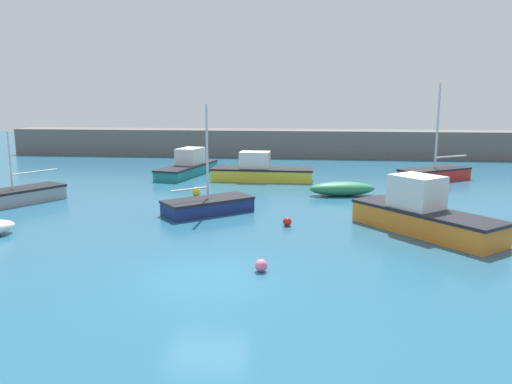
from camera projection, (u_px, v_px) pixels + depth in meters
ground_plane at (206, 281)px, 14.77m from camera, size 120.00×120.00×0.20m
harbor_breakwater at (277, 143)px, 45.23m from camera, size 48.49×3.21×2.35m
rowboat_white_midwater at (342, 189)px, 27.05m from camera, size 3.72×1.77×0.76m
sailboat_tall_mast at (434, 173)px, 31.94m from camera, size 5.00×4.10×6.10m
cabin_cruiser_white at (188, 166)px, 34.20m from camera, size 3.12×6.65×1.82m
motorboat_grey_hull at (422, 214)px, 19.60m from camera, size 5.39×5.94×2.24m
motorboat_with_cabin at (261, 171)px, 31.89m from camera, size 6.52×2.08×1.85m
sailboat_twin_hulled at (208, 205)px, 22.96m from camera, size 4.23×3.95×4.97m
sailboat_short_mast at (13, 197)px, 24.86m from camera, size 3.93×5.15×3.62m
mooring_buoy_red at (287, 222)px, 20.70m from camera, size 0.36×0.36×0.36m
mooring_buoy_yellow at (196, 192)px, 26.95m from camera, size 0.48×0.48×0.48m
mooring_buoy_pink at (261, 265)px, 15.29m from camera, size 0.39×0.39×0.39m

